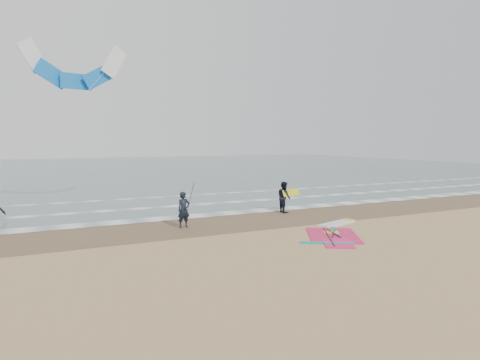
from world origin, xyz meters
name	(u,v)px	position (x,y,z in m)	size (l,w,h in m)	color
ground	(319,246)	(0.00, 0.00, 0.00)	(120.00, 120.00, 0.00)	tan
sea_water	(111,169)	(0.00, 48.00, 0.01)	(120.00, 80.00, 0.02)	#47605E
wet_sand_band	(248,220)	(0.00, 6.00, 0.00)	(120.00, 5.00, 0.01)	brown
foam_waterline	(215,207)	(0.00, 10.44, 0.03)	(120.00, 9.15, 0.02)	white
windsurf_rig	(335,232)	(2.11, 1.66, 0.03)	(5.03, 4.76, 0.12)	white
person_standing	(184,210)	(-3.60, 5.64, 0.85)	(0.62, 0.41, 1.70)	black
person_walking	(284,197)	(2.90, 7.21, 0.88)	(0.86, 0.67, 1.77)	black
held_pole	(190,201)	(-3.30, 5.64, 1.24)	(0.17, 0.86, 1.82)	black
carried_kiteboard	(291,193)	(3.30, 7.11, 1.12)	(1.30, 0.51, 0.39)	yellow
surf_kite	(75,70)	(-7.41, 13.67, 8.14)	(7.45, 2.65, 8.49)	white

